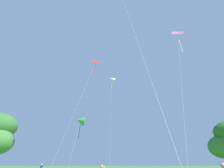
{
  "coord_description": "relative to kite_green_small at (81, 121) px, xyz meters",
  "views": [
    {
      "loc": [
        2.43,
        -3.35,
        1.55
      ],
      "look_at": [
        1.34,
        25.09,
        13.53
      ],
      "focal_mm": 30.61,
      "sensor_mm": 36.0,
      "label": 1
    }
  ],
  "objects": [
    {
      "name": "kite_pink_low",
      "position": [
        14.76,
        -13.49,
        7.65
      ],
      "size": [
        4.72,
        8.48,
        18.16
      ],
      "color": "pink",
      "rests_on": "ground_plane"
    },
    {
      "name": "kite_green_small",
      "position": [
        0.0,
        0.0,
        0.0
      ],
      "size": [
        2.13,
        10.23,
        9.76
      ],
      "color": "green",
      "rests_on": "ground_plane"
    },
    {
      "name": "kite_white_distant",
      "position": [
        5.38,
        8.96,
        12.11
      ],
      "size": [
        2.18,
        9.86,
        21.89
      ],
      "color": "white",
      "rests_on": "ground_plane"
    },
    {
      "name": "kite_red_high",
      "position": [
        3.0,
        -5.96,
        7.77
      ],
      "size": [
        4.72,
        7.06,
        18.2
      ],
      "color": "red",
      "rests_on": "ground_plane"
    }
  ]
}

